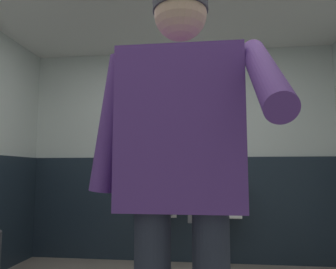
# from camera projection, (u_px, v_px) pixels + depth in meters

# --- Properties ---
(wall_back) EXTENTS (4.24, 0.12, 2.52)m
(wall_back) POSITION_uv_depth(u_px,v_px,m) (179.00, 153.00, 3.95)
(wall_back) COLOR silver
(wall_back) RESTS_ON ground_plane
(wainscot_band_back) EXTENTS (3.64, 0.03, 1.20)m
(wainscot_band_back) POSITION_uv_depth(u_px,v_px,m) (178.00, 208.00, 3.81)
(wainscot_band_back) COLOR #19232D
(wainscot_band_back) RESTS_ON ground_plane
(urinal_left) EXTENTS (0.40, 0.34, 1.24)m
(urinal_left) POSITION_uv_depth(u_px,v_px,m) (158.00, 194.00, 3.71)
(urinal_left) COLOR white
(urinal_left) RESTS_ON ground_plane
(urinal_middle) EXTENTS (0.40, 0.34, 1.24)m
(urinal_middle) POSITION_uv_depth(u_px,v_px,m) (224.00, 195.00, 3.62)
(urinal_middle) COLOR white
(urinal_middle) RESTS_ON ground_plane
(privacy_divider_panel) EXTENTS (0.04, 0.40, 0.90)m
(privacy_divider_panel) POSITION_uv_depth(u_px,v_px,m) (190.00, 179.00, 3.61)
(privacy_divider_panel) COLOR #4C4C51
(person) EXTENTS (0.69, 0.60, 1.78)m
(person) POSITION_uv_depth(u_px,v_px,m) (181.00, 166.00, 1.24)
(person) COLOR #2D3342
(person) RESTS_ON ground_plane
(soap_dispenser) EXTENTS (0.10, 0.07, 0.18)m
(soap_dispenser) POSITION_uv_depth(u_px,v_px,m) (221.00, 142.00, 3.81)
(soap_dispenser) COLOR silver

